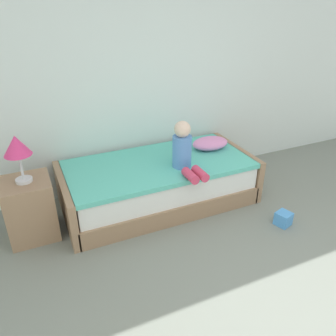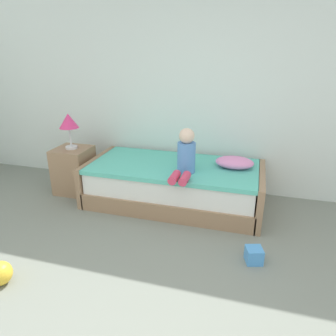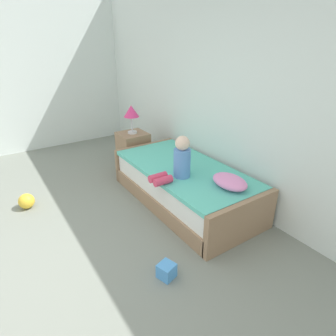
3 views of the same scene
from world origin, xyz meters
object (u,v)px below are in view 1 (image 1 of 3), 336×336
Objects in this scene: table_lamp at (17,148)px; toy_block at (283,219)px; child_figure at (184,150)px; pillow at (210,143)px; bed at (159,183)px; nightstand at (31,209)px.

toy_block is at bearing -20.74° from table_lamp.
pillow is (0.51, 0.33, -0.14)m from child_figure.
table_lamp reaches higher than bed.
toy_block is at bearing -74.08° from pillow.
child_figure is 1.24m from toy_block.
nightstand is at bearing -178.24° from bed.
child_figure is at bearing -147.27° from pillow.
pillow is (2.05, 0.14, -0.37)m from table_lamp.
bed reaches higher than toy_block.
child_figure is 1.16× the size of pillow.
bed is 4.14× the size of child_figure.
pillow is (2.05, 0.14, 0.26)m from nightstand.
table_lamp is 1.57m from child_figure.
child_figure reaches higher than pillow.
child_figure is (0.19, -0.23, 0.46)m from bed.
child_figure is 0.62m from pillow.
table_lamp is (0.00, 0.00, 0.64)m from nightstand.
bed is 4.80× the size of pillow.
child_figure is at bearing -50.05° from bed.
nightstand reaches higher than toy_block.
table_lamp reaches higher than child_figure.
nightstand is 2.52m from toy_block.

